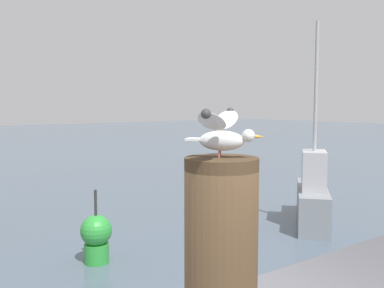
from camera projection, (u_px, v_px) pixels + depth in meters
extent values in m
cylinder|color=#4C3823|center=(221.00, 256.00, 2.21)|extent=(0.37, 0.37, 1.01)
cylinder|color=#C66960|center=(219.00, 154.00, 2.14)|extent=(0.01, 0.01, 0.04)
cylinder|color=#C66960|center=(220.00, 154.00, 2.18)|extent=(0.01, 0.01, 0.04)
ellipsoid|color=white|center=(222.00, 141.00, 2.15)|extent=(0.22, 0.23, 0.10)
sphere|color=white|center=(248.00, 136.00, 2.12)|extent=(0.06, 0.06, 0.06)
cone|color=gold|center=(260.00, 137.00, 2.10)|extent=(0.04, 0.05, 0.02)
cube|color=white|center=(193.00, 139.00, 2.19)|extent=(0.11, 0.10, 0.01)
ellipsoid|color=white|center=(212.00, 122.00, 1.96)|extent=(0.30, 0.28, 0.11)
sphere|color=#383838|center=(206.00, 114.00, 1.82)|extent=(0.04, 0.04, 0.04)
ellipsoid|color=white|center=(226.00, 119.00, 2.33)|extent=(0.30, 0.28, 0.11)
sphere|color=#383838|center=(230.00, 111.00, 2.46)|extent=(0.04, 0.04, 0.04)
cube|color=gray|center=(312.00, 205.00, 10.28)|extent=(2.44, 2.24, 0.87)
cone|color=gray|center=(310.00, 191.00, 11.73)|extent=(0.85, 0.85, 0.60)
cube|color=#B2B2B7|center=(314.00, 171.00, 9.86)|extent=(1.03, 0.99, 0.91)
cylinder|color=#A5A5A8|center=(316.00, 87.00, 9.69)|extent=(0.08, 0.08, 2.89)
cylinder|color=green|center=(97.00, 253.00, 7.74)|extent=(0.44, 0.44, 0.35)
sphere|color=green|center=(96.00, 231.00, 7.71)|extent=(0.56, 0.56, 0.56)
cylinder|color=#2D2D2D|center=(96.00, 204.00, 7.66)|extent=(0.05, 0.05, 0.50)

